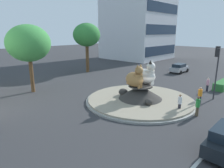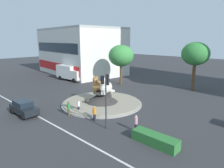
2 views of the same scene
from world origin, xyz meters
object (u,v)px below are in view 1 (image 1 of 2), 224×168
Objects in this scene: second_tree_near_tower at (87,35)px; pedestrian_orange_shirt at (200,95)px; pedestrian_white_shirt at (180,103)px; sedan_on_far_lane at (179,68)px; pedestrian_green_shirt at (198,106)px; cat_statue_tabby at (135,78)px; traffic_light_mast at (217,61)px; broadleaf_tree_behind_island at (28,43)px; pedestrian_pink_shirt at (208,84)px; cat_statue_white at (146,75)px.

pedestrian_orange_shirt is at bearing -96.86° from second_tree_near_tower.
pedestrian_white_shirt reaches higher than sedan_on_far_lane.
cat_statue_tabby is at bearing 0.62° from pedestrian_green_shirt.
sedan_on_far_lane is at bearing 105.87° from cat_statue_tabby.
cat_statue_tabby is 1.32× the size of pedestrian_green_shirt.
pedestrian_orange_shirt is 0.95× the size of pedestrian_green_shirt.
traffic_light_mast is at bearing 55.45° from cat_statue_tabby.
cat_statue_tabby is at bearing -64.12° from broadleaf_tree_behind_island.
pedestrian_green_shirt is at bearing -151.31° from sedan_on_far_lane.
pedestrian_pink_shirt reaches higher than pedestrian_white_shirt.
traffic_light_mast is at bearing 30.37° from pedestrian_pink_shirt.
cat_statue_tabby reaches higher than pedestrian_pink_shirt.
traffic_light_mast is at bearing -124.56° from pedestrian_orange_shirt.
broadleaf_tree_behind_island reaches higher than pedestrian_orange_shirt.
traffic_light_mast reaches higher than sedan_on_far_lane.
pedestrian_green_shirt is (-5.71, -21.54, -5.34)m from second_tree_near_tower.
pedestrian_white_shirt is 0.38× the size of sedan_on_far_lane.
second_tree_near_tower is 1.99× the size of sedan_on_far_lane.
broadleaf_tree_behind_island is 24.24m from sedan_on_far_lane.
cat_statue_tabby is at bearing -107.85° from cat_statue_white.
pedestrian_green_shirt reaches higher than sedan_on_far_lane.
broadleaf_tree_behind_island is at bearing 34.29° from traffic_light_mast.
pedestrian_white_shirt is 1.51m from pedestrian_green_shirt.
broadleaf_tree_behind_island is 18.41m from pedestrian_green_shirt.
pedestrian_orange_shirt is 15.69m from sedan_on_far_lane.
second_tree_near_tower is 21.56m from pedestrian_white_shirt.
pedestrian_white_shirt is at bearing 16.25° from cat_statue_tabby.
second_tree_near_tower reaches higher than cat_statue_white.
broadleaf_tree_behind_island is at bearing -2.17° from pedestrian_white_shirt.
cat_statue_tabby is at bearing 50.27° from traffic_light_mast.
broadleaf_tree_behind_island is at bearing 10.44° from pedestrian_green_shirt.
sedan_on_far_lane is (17.46, 4.09, -1.70)m from cat_statue_tabby.
pedestrian_white_shirt is at bearing 78.86° from traffic_light_mast.
second_tree_near_tower reaches higher than traffic_light_mast.
second_tree_near_tower is (12.15, 4.93, 0.67)m from broadleaf_tree_behind_island.
pedestrian_white_shirt is at bearing 5.27° from pedestrian_pink_shirt.
cat_statue_tabby is 6.57m from pedestrian_orange_shirt.
traffic_light_mast is 3.31× the size of pedestrian_orange_shirt.
second_tree_near_tower reaches higher than pedestrian_pink_shirt.
second_tree_near_tower is 5.18× the size of pedestrian_white_shirt.
cat_statue_tabby is 0.42× the size of traffic_light_mast.
broadleaf_tree_behind_island is at bearing -43.87° from pedestrian_pink_shirt.
second_tree_near_tower is at bearing 22.08° from broadleaf_tree_behind_island.
pedestrian_pink_shirt is at bearing -44.95° from broadleaf_tree_behind_island.
cat_statue_tabby is 1.42× the size of pedestrian_white_shirt.
cat_statue_white is 16.47m from sedan_on_far_lane.
cat_statue_white is at bearing -57.82° from broadleaf_tree_behind_island.
pedestrian_orange_shirt reaches higher than pedestrian_pink_shirt.
second_tree_near_tower is 16.75m from sedan_on_far_lane.
pedestrian_pink_shirt is (4.84, 1.01, 0.00)m from pedestrian_orange_shirt.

